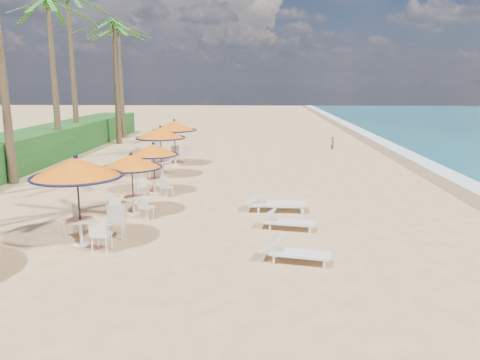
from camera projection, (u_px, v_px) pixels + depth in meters
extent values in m
plane|color=tan|center=(271.00, 251.00, 13.05)|extent=(160.00, 160.00, 0.00)
cube|color=white|center=(460.00, 180.00, 22.45)|extent=(1.20, 140.00, 0.04)
cube|color=olive|center=(440.00, 180.00, 22.49)|extent=(1.40, 140.00, 0.02)
cube|color=#194716|center=(5.00, 155.00, 24.15)|extent=(3.00, 40.00, 1.80)
cylinder|color=black|center=(79.00, 202.00, 13.23)|extent=(0.06, 0.06, 2.56)
cone|color=orange|center=(76.00, 168.00, 13.02)|extent=(2.56, 2.56, 0.56)
torus|color=black|center=(77.00, 177.00, 13.07)|extent=(2.56, 2.56, 0.08)
sphere|color=black|center=(75.00, 156.00, 12.95)|extent=(0.13, 0.13, 0.13)
cylinder|color=white|center=(80.00, 220.00, 13.33)|extent=(0.78, 0.78, 0.04)
cylinder|color=white|center=(81.00, 232.00, 13.41)|extent=(0.09, 0.09, 0.78)
cylinder|color=black|center=(133.00, 185.00, 16.44)|extent=(0.05, 0.05, 2.14)
cone|color=orange|center=(131.00, 161.00, 16.27)|extent=(2.14, 2.14, 0.46)
torus|color=black|center=(132.00, 167.00, 16.31)|extent=(2.14, 2.14, 0.07)
sphere|color=black|center=(131.00, 154.00, 16.21)|extent=(0.11, 0.11, 0.11)
cylinder|color=white|center=(133.00, 197.00, 16.53)|extent=(0.65, 0.65, 0.04)
cylinder|color=white|center=(134.00, 205.00, 16.59)|extent=(0.07, 0.07, 0.65)
cylinder|color=black|center=(154.00, 169.00, 19.55)|extent=(0.05, 0.05, 2.08)
cone|color=orange|center=(153.00, 150.00, 19.38)|extent=(2.08, 2.08, 0.45)
torus|color=black|center=(154.00, 155.00, 19.42)|extent=(2.08, 2.08, 0.06)
sphere|color=black|center=(153.00, 143.00, 19.33)|extent=(0.11, 0.11, 0.11)
cylinder|color=white|center=(155.00, 179.00, 19.64)|extent=(0.63, 0.63, 0.04)
cylinder|color=white|center=(155.00, 186.00, 19.70)|extent=(0.07, 0.07, 0.63)
cylinder|color=black|center=(161.00, 152.00, 23.03)|extent=(0.05, 0.05, 2.44)
cone|color=orange|center=(160.00, 133.00, 22.83)|extent=(2.44, 2.44, 0.53)
torus|color=black|center=(161.00, 138.00, 22.88)|extent=(2.44, 2.44, 0.07)
sphere|color=black|center=(160.00, 126.00, 22.77)|extent=(0.13, 0.13, 0.13)
cylinder|color=white|center=(161.00, 162.00, 23.13)|extent=(0.74, 0.74, 0.04)
cylinder|color=white|center=(162.00, 169.00, 23.21)|extent=(0.08, 0.08, 0.74)
cylinder|color=black|center=(175.00, 143.00, 26.28)|extent=(0.05, 0.05, 2.48)
cone|color=orange|center=(174.00, 126.00, 26.08)|extent=(2.48, 2.48, 0.54)
torus|color=black|center=(175.00, 130.00, 26.13)|extent=(2.48, 2.48, 0.08)
sphere|color=black|center=(174.00, 120.00, 26.02)|extent=(0.13, 0.13, 0.13)
cylinder|color=white|center=(175.00, 152.00, 26.39)|extent=(0.76, 0.76, 0.04)
cylinder|color=white|center=(175.00, 158.00, 26.46)|extent=(0.09, 0.09, 0.76)
cube|color=white|center=(300.00, 254.00, 12.11)|extent=(1.65, 0.89, 0.06)
cube|color=white|center=(270.00, 244.00, 12.26)|extent=(0.63, 0.67, 0.39)
cube|color=white|center=(300.00, 259.00, 12.14)|extent=(0.06, 0.06, 0.22)
cube|color=white|center=(291.00, 222.00, 14.83)|extent=(1.60, 0.85, 0.06)
cube|color=white|center=(267.00, 215.00, 14.96)|extent=(0.61, 0.65, 0.38)
cube|color=white|center=(290.00, 227.00, 14.86)|extent=(0.05, 0.05, 0.21)
cube|color=white|center=(280.00, 203.00, 16.88)|extent=(1.90, 0.72, 0.08)
cube|color=white|center=(254.00, 197.00, 16.88)|extent=(0.64, 0.70, 0.47)
cube|color=white|center=(280.00, 208.00, 16.92)|extent=(0.07, 0.07, 0.27)
cone|color=brown|center=(3.00, 80.00, 20.72)|extent=(0.44, 0.44, 9.38)
cone|color=brown|center=(54.00, 84.00, 27.20)|extent=(0.44, 0.44, 8.94)
sphere|color=#25621C|center=(48.00, 3.00, 26.28)|extent=(0.56, 0.56, 0.56)
cone|color=brown|center=(73.00, 75.00, 32.05)|extent=(0.44, 0.44, 10.08)
cone|color=brown|center=(116.00, 85.00, 34.59)|extent=(0.44, 0.44, 8.79)
sphere|color=#25621C|center=(113.00, 22.00, 33.69)|extent=(0.56, 0.56, 0.56)
cone|color=brown|center=(121.00, 85.00, 38.61)|extent=(0.44, 0.44, 8.71)
sphere|color=#25621C|center=(118.00, 30.00, 37.71)|extent=(0.56, 0.56, 0.56)
imported|color=brown|center=(333.00, 143.00, 31.98)|extent=(0.36, 0.42, 0.99)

